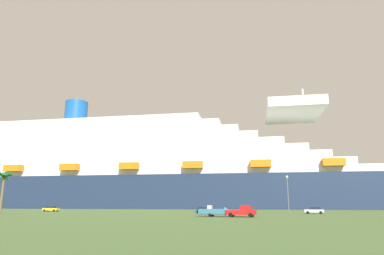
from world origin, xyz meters
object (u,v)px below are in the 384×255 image
parked_car_silver_sedan (314,210)px  cruise_ship (139,172)px  street_lamp (288,189)px  parked_car_blue_suv (204,210)px  palm_tree (4,179)px  parked_car_yellow_taxi (51,209)px  small_boat_on_trailer (216,212)px  pickup_truck (242,211)px

parked_car_silver_sedan → cruise_ship: bearing=136.0°
street_lamp → parked_car_blue_suv: 23.84m
cruise_ship → palm_tree: cruise_ship is taller
parked_car_yellow_taxi → small_boat_on_trailer: bearing=-28.5°
parked_car_blue_suv → parked_car_yellow_taxi: bearing=171.4°
cruise_ship → small_boat_on_trailer: cruise_ship is taller
parked_car_silver_sedan → palm_tree: bearing=-169.2°
street_lamp → parked_car_silver_sedan: street_lamp is taller
small_boat_on_trailer → parked_car_silver_sedan: 30.05m
street_lamp → parked_car_blue_suv: (-19.80, 12.44, -4.60)m
palm_tree → parked_car_yellow_taxi: size_ratio=2.18×
cruise_ship → parked_car_blue_suv: 74.33m
street_lamp → parked_car_silver_sedan: (7.20, 11.59, -4.61)m
small_boat_on_trailer → palm_tree: (-51.88, 6.34, 7.15)m
small_boat_on_trailer → parked_car_yellow_taxi: small_boat_on_trailer is taller
street_lamp → parked_car_silver_sedan: 14.40m
pickup_truck → parked_car_yellow_taxi: (-57.49, 29.26, -0.21)m
cruise_ship → street_lamp: (57.92, -74.37, -10.75)m
parked_car_yellow_taxi → street_lamp: bearing=-16.3°
cruise_ship → small_boat_on_trailer: (43.10, -83.24, -15.23)m
pickup_truck → parked_car_blue_suv: bearing=114.6°
pickup_truck → palm_tree: bearing=172.9°
small_boat_on_trailer → parked_car_blue_suv: small_boat_on_trailer is taller
palm_tree → parked_car_silver_sedan: 75.58m
small_boat_on_trailer → parked_car_silver_sedan: (22.02, 20.45, -0.13)m
palm_tree → small_boat_on_trailer: bearing=-7.0°
small_boat_on_trailer → parked_car_silver_sedan: size_ratio=1.59×
palm_tree → parked_car_blue_suv: bearing=17.7°
small_boat_on_trailer → parked_car_yellow_taxi: 59.58m
small_boat_on_trailer → palm_tree: bearing=173.0°
parked_car_silver_sedan → street_lamp: bearing=-121.8°
pickup_truck → street_lamp: (9.68, 9.68, 4.40)m
parked_car_silver_sedan → parked_car_blue_suv: size_ratio=0.95×
palm_tree → pickup_truck: bearing=-7.1°
parked_car_silver_sedan → pickup_truck: bearing=-128.4°
cruise_ship → street_lamp: bearing=-52.1°
palm_tree → parked_car_blue_suv: palm_tree is taller
small_boat_on_trailer → street_lamp: (14.82, 8.87, 4.48)m
pickup_truck → street_lamp: size_ratio=0.69×
parked_car_silver_sedan → parked_car_yellow_taxi: size_ratio=1.01×
pickup_truck → small_boat_on_trailer: pickup_truck is taller
pickup_truck → parked_car_blue_suv: (-10.12, 22.11, -0.21)m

